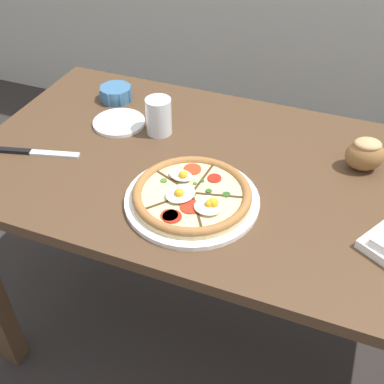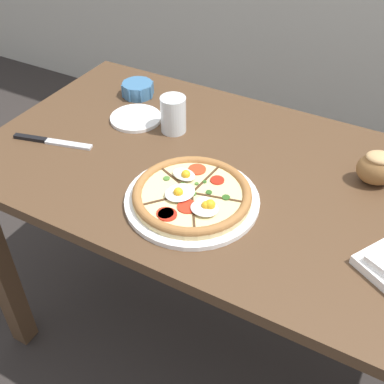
% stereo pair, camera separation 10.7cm
% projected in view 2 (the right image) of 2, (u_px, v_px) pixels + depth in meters
% --- Properties ---
extents(ground_plane, '(12.00, 12.00, 0.00)m').
position_uv_depth(ground_plane, '(240.00, 349.00, 1.62)').
color(ground_plane, '#2D2826').
extents(dining_table, '(1.45, 0.72, 0.73)m').
position_uv_depth(dining_table, '(256.00, 213.00, 1.22)').
color(dining_table, '#513823').
rests_on(dining_table, ground_plane).
extents(pizza, '(0.31, 0.31, 0.05)m').
position_uv_depth(pizza, '(192.00, 196.00, 1.08)').
color(pizza, white).
rests_on(pizza, dining_table).
extents(ramekin_bowl, '(0.10, 0.10, 0.04)m').
position_uv_depth(ramekin_bowl, '(138.00, 89.00, 1.46)').
color(ramekin_bowl, teal).
rests_on(ramekin_bowl, dining_table).
extents(bread_piece_near, '(0.11, 0.09, 0.08)m').
position_uv_depth(bread_piece_near, '(377.00, 168.00, 1.12)').
color(bread_piece_near, olive).
rests_on(bread_piece_near, dining_table).
extents(knife_spare, '(0.22, 0.07, 0.01)m').
position_uv_depth(knife_spare, '(51.00, 141.00, 1.27)').
color(knife_spare, silver).
rests_on(knife_spare, dining_table).
extents(water_glass, '(0.07, 0.07, 0.10)m').
position_uv_depth(water_glass, '(173.00, 116.00, 1.29)').
color(water_glass, white).
rests_on(water_glass, dining_table).
extents(side_saucer, '(0.15, 0.15, 0.01)m').
position_uv_depth(side_saucer, '(136.00, 118.00, 1.36)').
color(side_saucer, white).
rests_on(side_saucer, dining_table).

